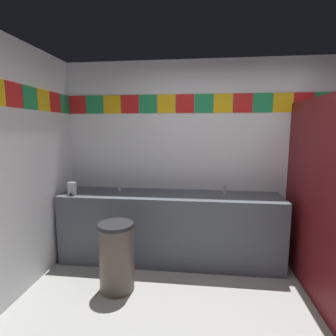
% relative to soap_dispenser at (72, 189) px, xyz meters
% --- Properties ---
extents(wall_back, '(4.40, 0.09, 2.57)m').
position_rel_soap_dispenser_xyz_m(wall_back, '(1.97, 0.51, 0.34)').
color(wall_back, silver).
rests_on(wall_back, ground_plane).
extents(vanity_counter, '(2.75, 0.59, 0.87)m').
position_rel_soap_dispenser_xyz_m(vanity_counter, '(1.20, 0.18, -0.51)').
color(vanity_counter, '#4C515B').
rests_on(vanity_counter, ground_plane).
extents(faucet_left, '(0.04, 0.10, 0.14)m').
position_rel_soap_dispenser_xyz_m(faucet_left, '(0.51, 0.27, -0.03)').
color(faucet_left, silver).
rests_on(faucet_left, vanity_counter).
extents(faucet_right, '(0.04, 0.10, 0.14)m').
position_rel_soap_dispenser_xyz_m(faucet_right, '(1.89, 0.27, -0.03)').
color(faucet_right, silver).
rests_on(faucet_right, vanity_counter).
extents(soap_dispenser, '(0.09, 0.09, 0.16)m').
position_rel_soap_dispenser_xyz_m(soap_dispenser, '(0.00, 0.00, 0.00)').
color(soap_dispenser, '#B7BABF').
rests_on(soap_dispenser, vanity_counter).
extents(trash_bin, '(0.37, 0.37, 0.73)m').
position_rel_soap_dispenser_xyz_m(trash_bin, '(0.72, -0.53, -0.59)').
color(trash_bin, brown).
rests_on(trash_bin, ground_plane).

